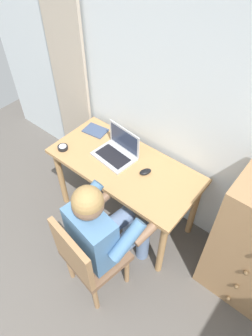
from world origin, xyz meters
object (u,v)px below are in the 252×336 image
(desk, at_px, (124,173))
(laptop, at_px, (117,150))
(chair, at_px, (88,257))
(computer_mouse, at_px, (145,172))
(person_seated, at_px, (106,228))
(desk_clock, at_px, (63,148))
(notebook_pad, at_px, (95,131))

(desk, height_order, laptop, laptop)
(desk, distance_m, laptop, 0.20)
(laptop, bearing_deg, chair, -64.90)
(laptop, bearing_deg, computer_mouse, -3.49)
(person_seated, xyz_separation_m, desk_clock, (-0.79, 0.33, 0.09))
(person_seated, relative_size, laptop, 3.25)
(person_seated, height_order, laptop, person_seated)
(desk, xyz_separation_m, chair, (0.24, -0.70, -0.15))
(desk, distance_m, desk_clock, 0.58)
(desk_clock, bearing_deg, notebook_pad, 81.68)
(desk, height_order, person_seated, person_seated)
(desk_clock, bearing_deg, desk, 20.44)
(chair, distance_m, person_seated, 0.26)
(person_seated, height_order, computer_mouse, person_seated)
(person_seated, height_order, desk_clock, person_seated)
(chair, distance_m, laptop, 0.88)
(person_seated, bearing_deg, computer_mouse, 96.72)
(computer_mouse, height_order, notebook_pad, computer_mouse)
(person_seated, bearing_deg, desk, 116.48)
(chair, xyz_separation_m, laptop, (-0.35, 0.75, 0.31))
(chair, relative_size, desk_clock, 9.63)
(notebook_pad, bearing_deg, laptop, -24.96)
(computer_mouse, distance_m, desk_clock, 0.76)
(computer_mouse, bearing_deg, notebook_pad, -166.11)
(desk, xyz_separation_m, person_seated, (0.26, -0.52, 0.03))
(chair, distance_m, notebook_pad, 1.15)
(computer_mouse, bearing_deg, chair, -62.07)
(desk_clock, bearing_deg, person_seated, -22.44)
(laptop, height_order, notebook_pad, laptop)
(chair, distance_m, desk_clock, 0.96)
(desk, xyz_separation_m, computer_mouse, (0.20, 0.03, 0.12))
(desk, bearing_deg, person_seated, -63.52)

